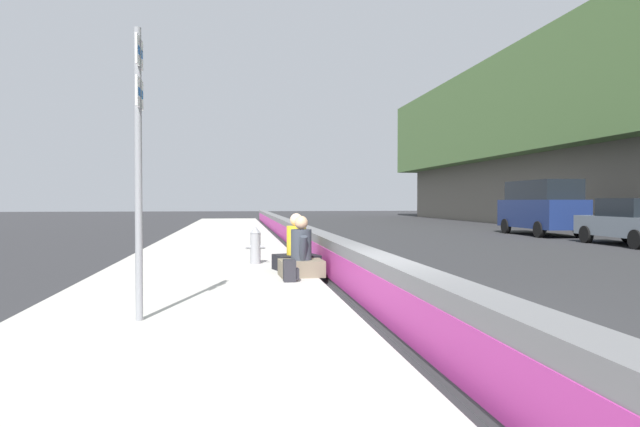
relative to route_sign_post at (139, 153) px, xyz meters
name	(u,v)px	position (x,y,z in m)	size (l,w,h in m)	color
ground_plane	(385,319)	(0.28, -3.20, -2.21)	(160.00, 160.00, 0.00)	#2B2B2D
sidewalk_strip	(187,320)	(0.28, -0.55, -2.14)	(80.00, 4.40, 0.14)	#B5B2A8
jersey_barrier	(385,288)	(0.28, -3.19, -1.79)	(76.00, 0.45, 0.85)	slate
route_sign_post	(139,153)	(0.00, 0.00, 0.00)	(0.44, 0.09, 3.60)	gray
fire_hydrant	(255,245)	(6.10, -1.62, -1.62)	(0.26, 0.46, 0.88)	gray
seated_person_foreground	(301,257)	(3.79, -2.44, -1.70)	(0.76, 0.88, 1.18)	#706651
seated_person_middle	(296,252)	(4.79, -2.45, -1.69)	(0.94, 1.03, 1.21)	black
backpack	(290,271)	(3.10, -2.16, -1.88)	(0.32, 0.28, 0.40)	#232328
parked_car_third	(633,222)	(11.17, -15.25, -1.35)	(4.56, 2.06, 1.71)	slate
parked_car_fourth	(541,206)	(17.36, -15.26, -0.86)	(5.16, 2.22, 2.56)	navy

